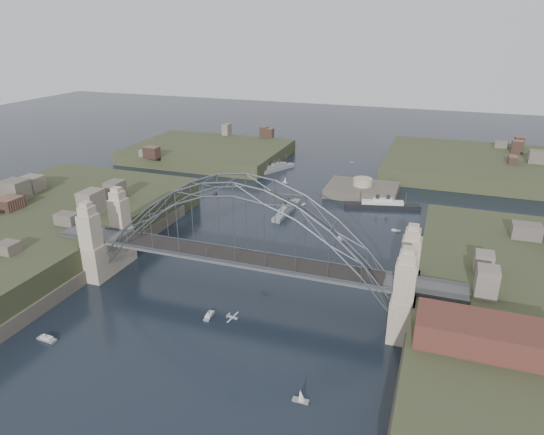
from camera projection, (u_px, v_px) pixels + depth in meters
The scene contains 23 objects.
ground at pixel (242, 294), 98.38m from camera, with size 500.00×500.00×0.00m, color black.
bridge at pixel (241, 239), 93.81m from camera, with size 84.00×13.80×24.60m.
shore_west at pixel (20, 245), 115.58m from camera, with size 50.50×90.00×12.00m.
headland_nw at pixel (209, 156), 198.47m from camera, with size 60.00×45.00×9.00m, color #343B21.
headland_ne at pixel (484, 170), 178.65m from camera, with size 70.00×55.00×9.50m, color #343B21.
fort_island at pixel (362, 196), 155.96m from camera, with size 22.00×16.00×9.40m.
wharf_shed at pixel (489, 335), 68.67m from camera, with size 20.00×8.00×4.00m, color #592D26.
naval_cruiser_near at pixel (287, 210), 140.91m from camera, with size 3.06×18.04×5.39m.
naval_cruiser_far at pixel (277, 168), 180.99m from camera, with size 9.48×16.24×5.71m.
ocean_liner at pixel (382, 205), 144.34m from camera, with size 22.18×8.11×5.42m.
aeroplane at pixel (232, 317), 76.51m from camera, with size 1.80×3.31×0.48m.
small_boat_a at pixel (205, 249), 117.83m from camera, with size 1.86×2.31×0.45m.
small_boat_b at pixel (340, 238), 123.30m from camera, with size 1.76×1.68×1.43m.
small_boat_c at pixel (209, 315), 90.78m from camera, with size 1.36×3.38×1.43m.
small_boat_d at pixel (396, 231), 128.24m from camera, with size 2.41×1.23×0.45m.
small_boat_e at pixel (215, 194), 155.73m from camera, with size 1.41×3.10×0.45m.
small_boat_f at pixel (303, 204), 146.80m from camera, with size 1.03×1.81×0.45m.
small_boat_g at pixel (301, 397), 70.16m from camera, with size 2.43×1.00×2.38m.
small_boat_h at pixel (285, 181), 166.55m from camera, with size 2.33×1.36×2.38m.
small_boat_i at pixel (430, 279), 103.84m from camera, with size 1.64×2.21×0.45m.
small_boat_j at pixel (47, 339), 84.04m from camera, with size 3.69×1.47×1.43m.
small_boat_k at pixel (352, 162), 191.22m from camera, with size 1.73×1.17×0.45m.
small_boat_l at pixel (125, 222), 134.07m from camera, with size 1.37×2.41×0.45m.
Camera 1 is at (34.54, -78.54, 50.96)m, focal length 32.13 mm.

